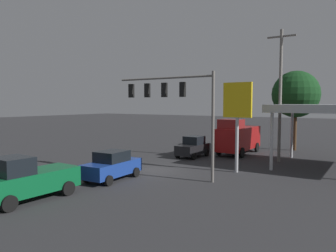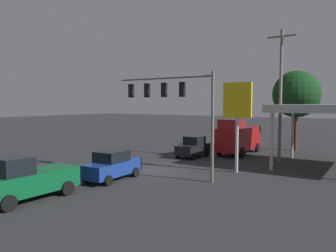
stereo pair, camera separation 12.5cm
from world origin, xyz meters
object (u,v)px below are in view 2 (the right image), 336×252
(price_sign, at_px, (237,106))
(sedan_waiting, at_px, (112,165))
(street_tree, at_px, (296,94))
(delivery_truck, at_px, (238,137))
(utility_pole, at_px, (281,93))
(hatchback_crossing, at_px, (193,147))
(traffic_signal_assembly, at_px, (173,99))
(pickup_parked, at_px, (26,179))

(price_sign, xyz_separation_m, sedan_waiting, (6.16, 6.74, -3.95))
(street_tree, bearing_deg, delivery_truck, 53.03)
(utility_pole, bearing_deg, hatchback_crossing, 13.33)
(traffic_signal_assembly, relative_size, price_sign, 1.16)
(traffic_signal_assembly, xyz_separation_m, hatchback_crossing, (2.83, -8.11, -4.48))
(price_sign, relative_size, hatchback_crossing, 1.72)
(delivery_truck, distance_m, street_tree, 8.33)
(utility_pole, relative_size, sedan_waiting, 2.54)
(utility_pole, bearing_deg, street_tree, -87.43)
(price_sign, relative_size, sedan_waiting, 1.48)
(delivery_truck, xyz_separation_m, sedan_waiting, (3.05, 15.22, -0.74))
(utility_pole, height_order, hatchback_crossing, utility_pole)
(traffic_signal_assembly, relative_size, street_tree, 0.89)
(traffic_signal_assembly, bearing_deg, price_sign, -130.56)
(hatchback_crossing, height_order, sedan_waiting, hatchback_crossing)
(hatchback_crossing, relative_size, sedan_waiting, 0.86)
(utility_pole, height_order, price_sign, utility_pole)
(pickup_parked, height_order, hatchback_crossing, pickup_parked)
(utility_pole, distance_m, delivery_truck, 6.72)
(utility_pole, height_order, pickup_parked, utility_pole)
(price_sign, distance_m, sedan_waiting, 9.95)
(price_sign, bearing_deg, delivery_truck, -69.80)
(pickup_parked, relative_size, delivery_truck, 0.77)
(traffic_signal_assembly, relative_size, sedan_waiting, 1.71)
(hatchback_crossing, bearing_deg, traffic_signal_assembly, 20.67)
(price_sign, height_order, pickup_parked, price_sign)
(pickup_parked, xyz_separation_m, hatchback_crossing, (-0.63, -17.07, -0.16))
(price_sign, xyz_separation_m, pickup_parked, (6.67, 12.72, -3.79))
(street_tree, bearing_deg, sedan_waiting, 70.71)
(pickup_parked, distance_m, delivery_truck, 21.50)
(price_sign, bearing_deg, pickup_parked, 62.32)
(street_tree, bearing_deg, traffic_signal_assembly, 76.28)
(traffic_signal_assembly, xyz_separation_m, utility_pole, (-4.73, -9.90, 0.55))
(utility_pole, xyz_separation_m, hatchback_crossing, (7.55, 1.79, -5.04))
(price_sign, xyz_separation_m, street_tree, (-1.15, -14.14, 1.16))
(delivery_truck, height_order, sedan_waiting, delivery_truck)
(traffic_signal_assembly, distance_m, pickup_parked, 10.53)
(price_sign, height_order, hatchback_crossing, price_sign)
(utility_pole, xyz_separation_m, delivery_truck, (4.62, -2.33, -4.29))
(price_sign, relative_size, delivery_truck, 0.97)
(sedan_waiting, distance_m, street_tree, 22.71)
(utility_pole, bearing_deg, price_sign, 76.20)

